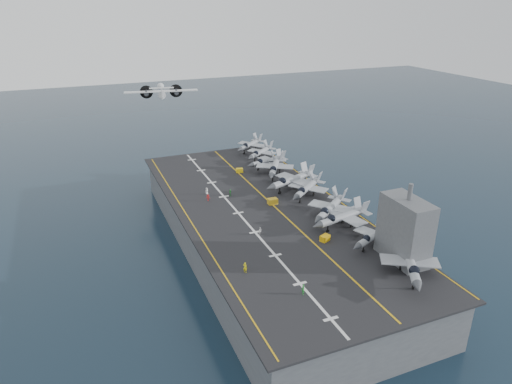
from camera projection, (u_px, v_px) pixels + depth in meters
name	position (u px, v px, depth m)	size (l,w,h in m)	color
ground	(262.00, 248.00, 108.85)	(500.00, 500.00, 0.00)	#142135
hull	(263.00, 229.00, 106.90)	(36.00, 90.00, 10.00)	#56595E
flight_deck	(263.00, 209.00, 104.87)	(38.00, 92.00, 0.40)	black
foul_line	(274.00, 206.00, 105.84)	(0.35, 90.00, 0.02)	gold
landing_centerline	(238.00, 213.00, 102.68)	(0.50, 90.00, 0.02)	silver
deck_edge_port	(191.00, 221.00, 98.81)	(0.25, 90.00, 0.02)	gold
deck_edge_stbd	(332.00, 196.00, 111.30)	(0.25, 90.00, 0.02)	gold
island_superstructure	(406.00, 223.00, 81.62)	(5.00, 10.00, 15.00)	#56595E
fighter_jet_0	(411.00, 262.00, 78.56)	(16.27, 18.03, 5.22)	gray
fighter_jet_1	(374.00, 235.00, 88.37)	(15.20, 12.92, 4.47)	#969EA7
fighter_jet_2	(343.00, 216.00, 95.32)	(16.41, 12.61, 5.11)	#A0A7B0
fighter_jet_3	(330.00, 207.00, 99.32)	(18.05, 17.12, 5.23)	#939AA2
fighter_jet_4	(307.00, 188.00, 110.05)	(17.07, 16.28, 4.95)	gray
fighter_jet_5	(292.00, 179.00, 114.47)	(18.54, 15.40, 5.51)	#939AA4
fighter_jet_6	(275.00, 166.00, 123.54)	(16.46, 18.18, 5.26)	#969FA7
fighter_jet_7	(268.00, 160.00, 129.31)	(14.57, 11.45, 4.47)	gray
fighter_jet_8	(261.00, 152.00, 136.62)	(15.63, 14.81, 4.52)	gray
tow_cart_a	(325.00, 238.00, 90.67)	(2.32, 1.95, 1.18)	#DB9F09
tow_cart_b	(273.00, 201.00, 106.98)	(2.26, 1.48, 1.35)	gold
tow_cart_c	(239.00, 170.00, 126.61)	(2.14, 1.65, 1.14)	yellow
crew_1	(245.00, 267.00, 79.98)	(1.37, 1.45, 2.02)	yellow
crew_2	(260.00, 231.00, 92.99)	(1.18, 1.01, 1.65)	silver
crew_3	(208.00, 198.00, 108.48)	(1.15, 0.90, 1.70)	#B21919
crew_4	(230.00, 193.00, 111.46)	(1.14, 1.16, 1.62)	#268C33
crew_5	(207.00, 191.00, 112.21)	(1.14, 0.88, 1.70)	white
crew_6	(303.00, 289.00, 74.05)	(0.75, 1.11, 1.82)	#268C33
transport_plane	(162.00, 95.00, 149.73)	(26.11, 19.97, 5.60)	#BABCBF
fighter_jet_9	(250.00, 144.00, 143.85)	(15.63, 14.81, 4.52)	gray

